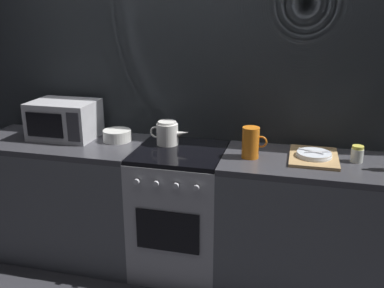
# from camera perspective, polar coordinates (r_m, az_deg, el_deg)

# --- Properties ---
(ground_plane) EXTENTS (8.00, 8.00, 0.00)m
(ground_plane) POSITION_cam_1_polar(r_m,az_deg,el_deg) (3.29, -1.49, -15.82)
(ground_plane) COLOR #2D2D33
(back_wall) EXTENTS (3.60, 0.05, 2.40)m
(back_wall) POSITION_cam_1_polar(r_m,az_deg,el_deg) (3.11, -0.06, 6.30)
(back_wall) COLOR gray
(back_wall) RESTS_ON ground_plane
(counter_left) EXTENTS (1.20, 0.60, 0.90)m
(counter_left) POSITION_cam_1_polar(r_m,az_deg,el_deg) (3.39, -16.45, -6.77)
(counter_left) COLOR #515459
(counter_left) RESTS_ON ground_plane
(stove_unit) EXTENTS (0.60, 0.63, 0.90)m
(stove_unit) POSITION_cam_1_polar(r_m,az_deg,el_deg) (3.06, -1.57, -8.83)
(stove_unit) COLOR #9E9EA3
(stove_unit) RESTS_ON ground_plane
(counter_right) EXTENTS (1.20, 0.60, 0.90)m
(counter_right) POSITION_cam_1_polar(r_m,az_deg,el_deg) (2.97, 15.69, -10.42)
(counter_right) COLOR #515459
(counter_right) RESTS_ON ground_plane
(microwave) EXTENTS (0.46, 0.35, 0.27)m
(microwave) POSITION_cam_1_polar(r_m,az_deg,el_deg) (3.26, -16.59, 3.13)
(microwave) COLOR #B2B2B7
(microwave) RESTS_ON counter_left
(kettle) EXTENTS (0.28, 0.15, 0.17)m
(kettle) POSITION_cam_1_polar(r_m,az_deg,el_deg) (2.98, -3.28, 1.45)
(kettle) COLOR white
(kettle) RESTS_ON stove_unit
(mixing_bowl) EXTENTS (0.20, 0.20, 0.08)m
(mixing_bowl) POSITION_cam_1_polar(r_m,az_deg,el_deg) (3.12, -9.91, 1.13)
(mixing_bowl) COLOR silver
(mixing_bowl) RESTS_ON counter_left
(pitcher) EXTENTS (0.16, 0.11, 0.20)m
(pitcher) POSITION_cam_1_polar(r_m,az_deg,el_deg) (2.74, 7.82, 0.19)
(pitcher) COLOR orange
(pitcher) RESTS_ON counter_right
(dish_pile) EXTENTS (0.30, 0.40, 0.06)m
(dish_pile) POSITION_cam_1_polar(r_m,az_deg,el_deg) (2.82, 15.87, -1.55)
(dish_pile) COLOR tan
(dish_pile) RESTS_ON counter_right
(spice_jar) EXTENTS (0.08, 0.08, 0.10)m
(spice_jar) POSITION_cam_1_polar(r_m,az_deg,el_deg) (2.85, 21.08, -1.25)
(spice_jar) COLOR silver
(spice_jar) RESTS_ON counter_right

